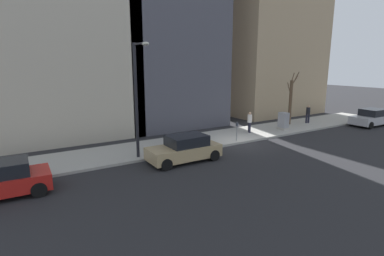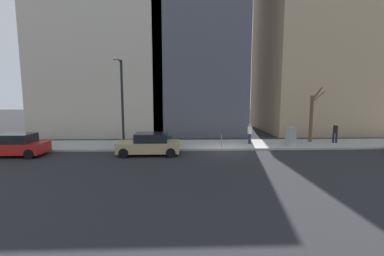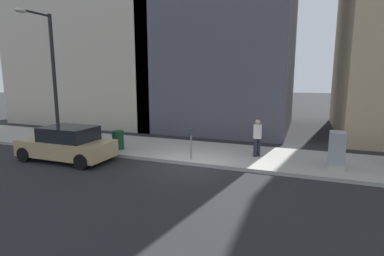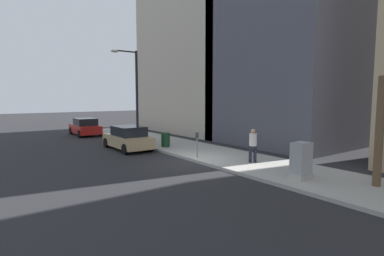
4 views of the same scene
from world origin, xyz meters
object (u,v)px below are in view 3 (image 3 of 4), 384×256
Objects in this scene: utility_box at (337,151)px; parking_meter at (191,140)px; pedestrian_midblock at (257,136)px; streetlamp at (49,69)px; parked_car_tan at (67,144)px; trash_bin at (118,140)px.

parking_meter is at bearing 98.47° from utility_box.
pedestrian_midblock is at bearing 78.15° from utility_box.
utility_box is 0.22× the size of streetlamp.
pedestrian_midblock is (1.68, -9.96, -2.93)m from streetlamp.
parked_car_tan is at bearing -39.78° from pedestrian_midblock.
streetlamp reaches higher than trash_bin.
pedestrian_midblock is (1.06, -6.58, 0.49)m from trash_bin.
parked_car_tan reaches higher than parking_meter.
utility_box is at bearing -77.42° from parked_car_tan.
streetlamp is at bearing -52.07° from pedestrian_midblock.
streetlamp is at bearing 91.30° from parking_meter.
utility_box is 1.59× the size of trash_bin.
streetlamp is 7.22× the size of trash_bin.
pedestrian_midblock is at bearing -59.55° from parking_meter.
utility_box is 9.73m from trash_bin.
parking_meter reaches higher than trash_bin.
streetlamp is (-1.02, 13.10, 3.17)m from utility_box.
parking_meter is 8.00m from streetlamp.
streetlamp is 10.52m from pedestrian_midblock.
trash_bin is 0.54× the size of pedestrian_midblock.
parked_car_tan reaches higher than trash_bin.
utility_box is at bearing 106.53° from pedestrian_midblock.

